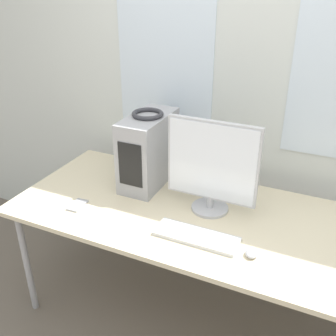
{
  "coord_description": "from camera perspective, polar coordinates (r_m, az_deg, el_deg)",
  "views": [
    {
      "loc": [
        0.52,
        -1.26,
        1.97
      ],
      "look_at": [
        -0.27,
        0.45,
        1.01
      ],
      "focal_mm": 42.0,
      "sensor_mm": 36.0,
      "label": 1
    }
  ],
  "objects": [
    {
      "name": "headphones",
      "position": [
        2.3,
        -2.98,
        7.85
      ],
      "size": [
        0.19,
        0.19,
        0.03
      ],
      "color": "#333338",
      "rests_on": "pc_tower"
    },
    {
      "name": "keyboard",
      "position": [
        1.99,
        4.13,
        -9.84
      ],
      "size": [
        0.42,
        0.15,
        0.02
      ],
      "color": "silver",
      "rests_on": "desk"
    },
    {
      "name": "desk",
      "position": [
        2.18,
        6.54,
        -8.03
      ],
      "size": [
        2.27,
        0.91,
        0.77
      ],
      "color": "beige",
      "rests_on": "ground_plane"
    },
    {
      "name": "monitor_main",
      "position": [
        2.09,
        6.41,
        0.28
      ],
      "size": [
        0.5,
        0.21,
        0.52
      ],
      "color": "#B7B7BC",
      "rests_on": "desk"
    },
    {
      "name": "cell_phone",
      "position": [
        2.29,
        -13.04,
        -5.28
      ],
      "size": [
        0.08,
        0.13,
        0.01
      ],
      "rotation": [
        0.0,
        0.0,
        0.06
      ],
      "color": "#99999E",
      "rests_on": "desk"
    },
    {
      "name": "wall_back",
      "position": [
        2.44,
        11.88,
        11.6
      ],
      "size": [
        8.0,
        0.07,
        2.7
      ],
      "color": "silver",
      "rests_on": "ground_plane"
    },
    {
      "name": "mouse",
      "position": [
        1.92,
        12.09,
        -11.94
      ],
      "size": [
        0.06,
        0.08,
        0.03
      ],
      "color": "#B2B2B7",
      "rests_on": "desk"
    },
    {
      "name": "pc_tower",
      "position": [
        2.39,
        -2.86,
        2.59
      ],
      "size": [
        0.21,
        0.45,
        0.44
      ],
      "color": "#9E9EA3",
      "rests_on": "desk"
    }
  ]
}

